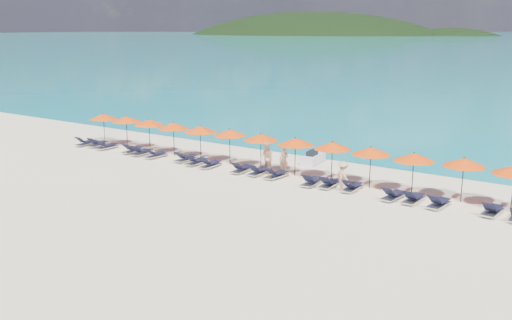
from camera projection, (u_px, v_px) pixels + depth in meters
The scene contains 38 objects.
ground at pixel (223, 193), 29.49m from camera, with size 1400.00×1400.00×0.00m, color beige.
headland_main at pixel (308, 70), 636.78m from camera, with size 374.00×242.00×126.50m.
headland_small at pixel (449, 72), 569.04m from camera, with size 162.00×126.00×85.50m.
jetski at pixel (313, 158), 35.99m from camera, with size 1.12×2.35×0.81m.
beachgoer_a at pixel (284, 160), 33.61m from camera, with size 0.56×0.37×1.53m, color tan.
beachgoer_b at pixel (267, 158), 33.06m from camera, with size 0.93×0.54×1.92m, color tan.
beachgoer_c at pixel (343, 176), 29.73m from camera, with size 1.03×0.48×1.60m, color tan.
umbrella_0 at pixel (103, 117), 41.64m from camera, with size 2.10×2.10×2.28m.
umbrella_1 at pixel (126, 119), 40.52m from camera, with size 2.10×2.10×2.28m.
umbrella_2 at pixel (149, 122), 39.08m from camera, with size 2.10×2.10×2.28m.
umbrella_3 at pixel (173, 126), 37.75m from camera, with size 2.10×2.10×2.28m.
umbrella_4 at pixel (200, 129), 36.51m from camera, with size 2.10×2.10×2.28m.
umbrella_5 at pixel (230, 133), 35.32m from camera, with size 2.10×2.10×2.28m.
umbrella_6 at pixel (261, 137), 33.85m from camera, with size 2.10×2.10×2.28m.
umbrella_7 at pixel (295, 142), 32.54m from camera, with size 2.10×2.10×2.28m.
umbrella_8 at pixel (332, 145), 31.47m from camera, with size 2.10×2.10×2.28m.
umbrella_9 at pixel (371, 151), 30.09m from camera, with size 2.10×2.10×2.28m.
umbrella_10 at pixel (414, 157), 28.67m from camera, with size 2.10×2.10×2.28m.
umbrella_11 at pixel (464, 162), 27.58m from camera, with size 2.10×2.10×2.28m.
lounger_0 at pixel (86, 142), 41.31m from camera, with size 0.72×1.73×0.66m.
lounger_1 at pixel (98, 144), 40.91m from camera, with size 0.78×1.75×0.66m.
lounger_2 at pixel (107, 146), 40.09m from camera, with size 0.65×1.71×0.66m.
lounger_3 at pixel (133, 150), 38.89m from camera, with size 0.77×1.75×0.66m.
lounger_4 at pixel (142, 152), 38.18m from camera, with size 0.63×1.70×0.66m.
lounger_5 at pixel (156, 154), 37.45m from camera, with size 0.73×1.74×0.66m.
lounger_6 at pixel (185, 158), 36.40m from camera, with size 0.70×1.73×0.66m.
lounger_7 at pixel (196, 161), 35.54m from camera, with size 0.63×1.70×0.66m.
lounger_8 at pixel (210, 164), 34.82m from camera, with size 0.67×1.72×0.66m.
lounger_9 at pixel (241, 169), 33.68m from camera, with size 0.71×1.73×0.66m.
lounger_10 at pixel (258, 171), 33.12m from camera, with size 0.68×1.72×0.66m.
lounger_11 at pixel (276, 174), 32.36m from camera, with size 0.78×1.75×0.66m.
lounger_12 at pixel (311, 181), 30.92m from camera, with size 0.76×1.74×0.66m.
lounger_13 at pixel (329, 183), 30.55m from camera, with size 0.71×1.73×0.66m.
lounger_14 at pixel (352, 187), 29.89m from camera, with size 0.65×1.71×0.66m.
lounger_15 at pixel (393, 195), 28.39m from camera, with size 0.79×1.75×0.66m.
lounger_16 at pixel (413, 198), 27.88m from camera, with size 0.69×1.73×0.66m.
lounger_17 at pixel (439, 203), 27.14m from camera, with size 0.78×1.75×0.66m.
lounger_18 at pixel (492, 210), 26.06m from camera, with size 0.74×1.74×0.66m.
Camera 1 is at (17.51, -22.33, 8.40)m, focal length 40.00 mm.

